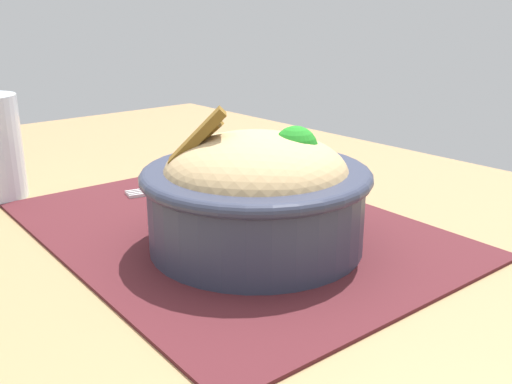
{
  "coord_description": "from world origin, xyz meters",
  "views": [
    {
      "loc": [
        -0.41,
        0.33,
        0.96
      ],
      "look_at": [
        -0.05,
        0.03,
        0.81
      ],
      "focal_mm": 40.22,
      "sensor_mm": 36.0,
      "label": 1
    }
  ],
  "objects": [
    {
      "name": "bowl",
      "position": [
        -0.05,
        0.03,
        0.81
      ],
      "size": [
        0.2,
        0.2,
        0.12
      ],
      "color": "#2D3347",
      "rests_on": "placemat"
    },
    {
      "name": "placemat",
      "position": [
        -0.0,
        0.02,
        0.76
      ],
      "size": [
        0.43,
        0.33,
        0.0
      ],
      "primitive_type": "cube",
      "rotation": [
        0.0,
        0.0,
        -0.04
      ],
      "color": "#47191E",
      "rests_on": "table"
    },
    {
      "name": "table",
      "position": [
        0.0,
        0.0,
        0.69
      ],
      "size": [
        1.32,
        0.78,
        0.76
      ],
      "color": "#99754C",
      "rests_on": "ground_plane"
    },
    {
      "name": "fork",
      "position": [
        0.14,
        -0.01,
        0.76
      ],
      "size": [
        0.05,
        0.13,
        0.0
      ],
      "color": "silver",
      "rests_on": "placemat"
    }
  ]
}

